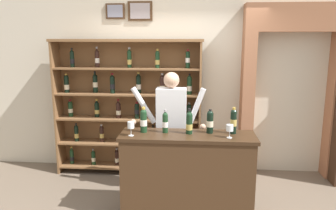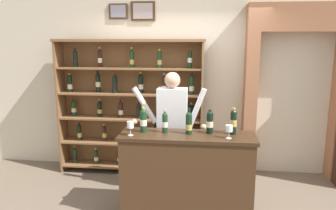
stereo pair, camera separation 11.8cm
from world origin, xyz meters
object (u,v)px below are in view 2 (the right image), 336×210
tasting_counter (187,176)px  wine_glass_left (229,129)px  tasting_bottle_bianco (143,120)px  tasting_bottle_prosecco (233,121)px  wine_shelf (131,103)px  tasting_bottle_super_tuscan (165,122)px  wine_glass_right (130,125)px  tasting_bottle_riserva (210,122)px  shopkeeper (172,121)px  tasting_bottle_vin_santo (189,123)px

tasting_counter → wine_glass_left: bearing=-11.7°
tasting_bottle_bianco → tasting_bottle_prosecco: bearing=1.8°
tasting_bottle_prosecco → wine_shelf: bearing=142.0°
tasting_bottle_super_tuscan → wine_glass_left: bearing=-11.8°
wine_glass_right → wine_glass_left: size_ratio=1.08×
wine_glass_right → wine_glass_left: 1.10m
wine_shelf → tasting_bottle_bianco: wine_shelf is taller
wine_glass_left → tasting_bottle_riserva: bearing=139.7°
shopkeeper → tasting_bottle_riserva: bearing=-43.5°
tasting_bottle_super_tuscan → tasting_bottle_riserva: tasting_bottle_riserva is taller
wine_shelf → shopkeeper: wine_shelf is taller
wine_shelf → wine_glass_left: (1.40, -1.32, 0.01)m
tasting_counter → shopkeeper: bearing=112.9°
wine_shelf → tasting_bottle_riserva: 1.65m
tasting_bottle_prosecco → wine_glass_right: bearing=-170.6°
tasting_counter → tasting_bottle_super_tuscan: bearing=168.0°
tasting_bottle_riserva → tasting_counter: bearing=-162.3°
tasting_bottle_bianco → tasting_bottle_prosecco: 1.04m
shopkeeper → tasting_bottle_riserva: (0.48, -0.46, 0.12)m
tasting_counter → wine_glass_left: wine_glass_left is taller
tasting_counter → tasting_bottle_bianco: (-0.52, 0.05, 0.65)m
tasting_bottle_vin_santo → wine_glass_right: 0.67m
wine_shelf → tasting_bottle_riserva: wine_shelf is taller
shopkeeper → tasting_bottle_prosecco: 0.89m
shopkeeper → tasting_bottle_prosecco: size_ratio=5.37×
wine_shelf → tasting_bottle_prosecco: wine_shelf is taller
shopkeeper → tasting_bottle_vin_santo: size_ratio=5.57×
tasting_bottle_bianco → tasting_bottle_riserva: size_ratio=1.07×
tasting_counter → tasting_bottle_bianco: bearing=174.4°
tasting_bottle_bianco → tasting_bottle_riserva: 0.77m
tasting_bottle_bianco → tasting_bottle_vin_santo: tasting_bottle_bianco is taller
shopkeeper → tasting_bottle_prosecco: (0.75, -0.46, 0.14)m
tasting_bottle_super_tuscan → wine_glass_right: bearing=-156.2°
tasting_bottle_riserva → wine_glass_right: (-0.89, -0.19, -0.02)m
wine_glass_right → tasting_bottle_riserva: bearing=12.1°
tasting_bottle_super_tuscan → wine_shelf: bearing=120.1°
shopkeeper → tasting_bottle_vin_santo: (0.25, -0.51, 0.12)m
tasting_bottle_riserva → wine_glass_left: size_ratio=1.87×
wine_shelf → tasting_counter: size_ratio=1.45×
wine_shelf → tasting_bottle_bianco: 1.25m
tasting_counter → wine_glass_right: 0.89m
wine_glass_right → wine_glass_left: (1.10, 0.01, -0.01)m
shopkeeper → wine_glass_left: (0.69, -0.64, 0.10)m
tasting_bottle_bianco → wine_glass_left: 0.99m
tasting_counter → tasting_bottle_bianco: size_ratio=5.17×
tasting_bottle_riserva → wine_glass_left: bearing=-40.3°
wine_glass_right → wine_shelf: bearing=102.8°
wine_shelf → tasting_counter: 1.66m
shopkeeper → tasting_bottle_bianco: (-0.29, -0.49, 0.13)m
shopkeeper → tasting_bottle_bianco: 0.58m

